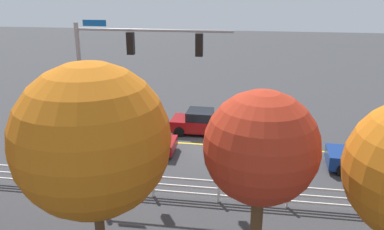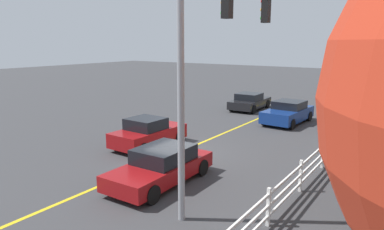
# 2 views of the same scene
# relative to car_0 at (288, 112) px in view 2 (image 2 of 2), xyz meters

# --- Properties ---
(ground_plane) EXTENTS (120.00, 120.00, 0.00)m
(ground_plane) POSITION_rel_car_0_xyz_m (8.91, -2.10, -0.69)
(ground_plane) COLOR #38383A
(lane_center_stripe) EXTENTS (28.00, 0.16, 0.01)m
(lane_center_stripe) POSITION_rel_car_0_xyz_m (4.91, -2.10, -0.68)
(lane_center_stripe) COLOR gold
(lane_center_stripe) RESTS_ON ground_plane
(signal_assembly) EXTENTS (7.27, 0.38, 7.41)m
(signal_assembly) POSITION_rel_car_0_xyz_m (12.20, 1.82, 4.51)
(signal_assembly) COLOR gray
(signal_assembly) RESTS_ON ground_plane
(car_0) EXTENTS (4.41, 2.23, 1.43)m
(car_0) POSITION_rel_car_0_xyz_m (0.00, 0.00, 0.00)
(car_0) COLOR navy
(car_0) RESTS_ON ground_plane
(car_1) EXTENTS (3.97, 2.02, 1.48)m
(car_1) POSITION_rel_car_0_xyz_m (9.10, -3.94, 0.00)
(car_1) COLOR maroon
(car_1) RESTS_ON ground_plane
(car_2) EXTENTS (4.49, 1.99, 1.34)m
(car_2) POSITION_rel_car_0_xyz_m (12.35, -0.45, -0.04)
(car_2) COLOR maroon
(car_2) RESTS_ON ground_plane
(car_3) EXTENTS (4.21, 2.08, 1.29)m
(car_3) POSITION_rel_car_0_xyz_m (-2.87, -4.05, -0.07)
(car_3) COLOR black
(car_3) RESTS_ON ground_plane
(white_rail_fence) EXTENTS (26.10, 0.10, 1.15)m
(white_rail_fence) POSITION_rel_car_0_xyz_m (5.91, 4.08, -0.09)
(white_rail_fence) COLOR white
(white_rail_fence) RESTS_ON ground_plane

